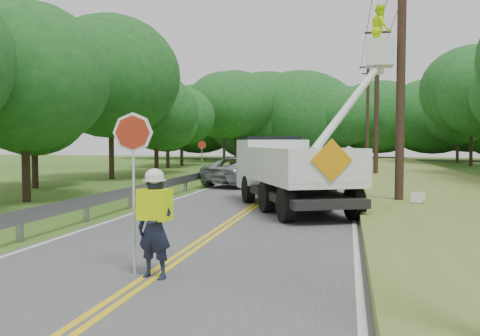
# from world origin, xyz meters

# --- Properties ---
(ground) EXTENTS (140.00, 140.00, 0.00)m
(ground) POSITION_xyz_m (0.00, 0.00, 0.00)
(ground) COLOR #2B5C1B
(ground) RESTS_ON ground
(road) EXTENTS (7.20, 96.00, 0.03)m
(road) POSITION_xyz_m (0.00, 14.00, 0.01)
(road) COLOR #4B4C4D
(road) RESTS_ON ground
(guardrail) EXTENTS (0.18, 48.00, 0.77)m
(guardrail) POSITION_xyz_m (-4.02, 14.91, 0.55)
(guardrail) COLOR gray
(guardrail) RESTS_ON ground
(utility_poles) EXTENTS (1.60, 43.30, 10.00)m
(utility_poles) POSITION_xyz_m (5.00, 17.02, 5.27)
(utility_poles) COLOR black
(utility_poles) RESTS_ON ground
(tall_grass_verge) EXTENTS (7.00, 96.00, 0.30)m
(tall_grass_verge) POSITION_xyz_m (7.10, 14.00, 0.15)
(tall_grass_verge) COLOR olive
(tall_grass_verge) RESTS_ON ground
(treeline_left) EXTENTS (10.19, 55.46, 10.93)m
(treeline_left) POSITION_xyz_m (-10.53, 31.49, 5.74)
(treeline_left) COLOR #332319
(treeline_left) RESTS_ON ground
(treeline_horizon) EXTENTS (56.48, 14.15, 12.05)m
(treeline_horizon) POSITION_xyz_m (0.56, 56.19, 5.50)
(treeline_horizon) COLOR #174C1D
(treeline_horizon) RESTS_ON ground
(flagger) EXTENTS (1.11, 0.51, 2.79)m
(flagger) POSITION_xyz_m (0.09, -1.25, 1.01)
(flagger) COLOR #191E33
(flagger) RESTS_ON road
(bucket_truck) EXTENTS (5.89, 7.50, 6.98)m
(bucket_truck) POSITION_xyz_m (1.23, 8.83, 1.58)
(bucket_truck) COLOR black
(bucket_truck) RESTS_ON road
(suv_silver) EXTENTS (4.46, 6.00, 1.52)m
(suv_silver) POSITION_xyz_m (-1.89, 16.57, 0.78)
(suv_silver) COLOR #A1A5A9
(suv_silver) RESTS_ON road
(suv_darkgrey) EXTENTS (3.75, 5.24, 1.41)m
(suv_darkgrey) POSITION_xyz_m (-2.47, 23.26, 0.72)
(suv_darkgrey) COLOR #333539
(suv_darkgrey) RESTS_ON road
(stop_sign_permanent) EXTENTS (0.48, 0.20, 2.38)m
(stop_sign_permanent) POSITION_xyz_m (-5.08, 19.00, 1.56)
(stop_sign_permanent) COLOR gray
(stop_sign_permanent) RESTS_ON ground
(yard_sign) EXTENTS (0.46, 0.11, 0.68)m
(yard_sign) POSITION_xyz_m (5.49, 7.96, 0.48)
(yard_sign) COLOR white
(yard_sign) RESTS_ON ground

